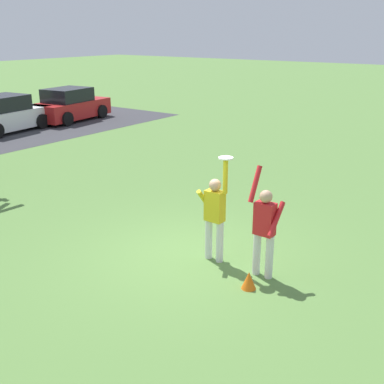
# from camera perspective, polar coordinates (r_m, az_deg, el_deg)

# --- Properties ---
(ground_plane) EXTENTS (120.00, 120.00, 0.00)m
(ground_plane) POSITION_cam_1_polar(r_m,az_deg,el_deg) (9.73, -0.74, -7.50)
(ground_plane) COLOR #567F3D
(person_catcher) EXTENTS (0.49, 0.55, 2.08)m
(person_catcher) POSITION_cam_1_polar(r_m,az_deg,el_deg) (9.19, 2.69, -2.46)
(person_catcher) COLOR silver
(person_catcher) RESTS_ON ground_plane
(person_defender) EXTENTS (0.49, 0.55, 2.04)m
(person_defender) POSITION_cam_1_polar(r_m,az_deg,el_deg) (8.66, 8.55, -4.00)
(person_defender) COLOR silver
(person_defender) RESTS_ON ground_plane
(frisbee_disc) EXTENTS (0.27, 0.27, 0.02)m
(frisbee_disc) POSITION_cam_1_polar(r_m,az_deg,el_deg) (8.73, 4.01, 4.04)
(frisbee_disc) COLOR white
(frisbee_disc) RESTS_ON person_catcher
(parked_car_white) EXTENTS (4.29, 2.41, 1.59)m
(parked_car_white) POSITION_cam_1_polar(r_m,az_deg,el_deg) (23.01, -21.32, 8.44)
(parked_car_white) COLOR white
(parked_car_white) RESTS_ON ground_plane
(parked_car_red) EXTENTS (4.29, 2.41, 1.59)m
(parked_car_red) POSITION_cam_1_polar(r_m,az_deg,el_deg) (25.01, -14.21, 9.85)
(parked_car_red) COLOR red
(parked_car_red) RESTS_ON ground_plane
(field_cone_orange) EXTENTS (0.26, 0.26, 0.32)m
(field_cone_orange) POSITION_cam_1_polar(r_m,az_deg,el_deg) (8.56, 6.72, -10.30)
(field_cone_orange) COLOR orange
(field_cone_orange) RESTS_ON ground_plane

